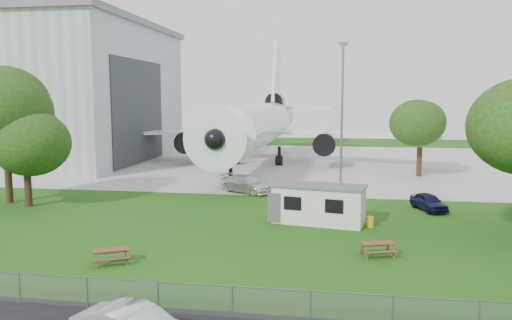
# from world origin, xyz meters

# --- Properties ---
(ground) EXTENTS (160.00, 160.00, 0.00)m
(ground) POSITION_xyz_m (0.00, 0.00, 0.00)
(ground) COLOR #285E14
(concrete_apron) EXTENTS (120.00, 46.00, 0.03)m
(concrete_apron) POSITION_xyz_m (0.00, 38.00, 0.01)
(concrete_apron) COLOR #B7B7B2
(concrete_apron) RESTS_ON ground
(hangar) EXTENTS (43.00, 31.00, 18.55)m
(hangar) POSITION_xyz_m (-37.97, 36.00, 9.41)
(hangar) COLOR #B2B7BC
(hangar) RESTS_ON ground
(airliner) EXTENTS (46.36, 47.73, 17.69)m
(airliner) POSITION_xyz_m (-2.00, 35.86, 5.27)
(airliner) COLOR white
(airliner) RESTS_ON ground
(site_cabin) EXTENTS (6.95, 3.84, 2.62)m
(site_cabin) POSITION_xyz_m (6.79, 6.05, 1.31)
(site_cabin) COLOR silver
(site_cabin) RESTS_ON ground
(picnic_west) EXTENTS (2.29, 2.16, 0.76)m
(picnic_west) POSITION_xyz_m (-3.47, -4.17, 0.00)
(picnic_west) COLOR brown
(picnic_west) RESTS_ON ground
(picnic_east) EXTENTS (2.15, 1.95, 0.76)m
(picnic_east) POSITION_xyz_m (10.15, -0.77, 0.00)
(picnic_east) COLOR brown
(picnic_east) RESTS_ON ground
(fence) EXTENTS (58.00, 0.04, 1.30)m
(fence) POSITION_xyz_m (0.00, -9.50, 0.00)
(fence) COLOR gray
(fence) RESTS_ON ground
(lamp_mast) EXTENTS (0.16, 0.16, 12.00)m
(lamp_mast) POSITION_xyz_m (8.20, 6.20, 6.00)
(lamp_mast) COLOR slate
(lamp_mast) RESTS_ON ground
(tree_west_big) EXTENTS (8.22, 8.22, 11.66)m
(tree_west_big) POSITION_xyz_m (-18.36, 8.75, 7.54)
(tree_west_big) COLOR #382619
(tree_west_big) RESTS_ON ground
(tree_west_small) EXTENTS (6.69, 6.69, 8.70)m
(tree_west_small) POSITION_xyz_m (-15.96, 7.70, 5.34)
(tree_west_small) COLOR #382619
(tree_west_small) RESTS_ON ground
(tree_far_apron) EXTENTS (6.67, 6.67, 8.80)m
(tree_far_apron) POSITION_xyz_m (16.84, 28.23, 5.46)
(tree_far_apron) COLOR #382619
(tree_far_apron) RESTS_ON ground
(car_ne_hatch) EXTENTS (2.67, 4.09, 1.29)m
(car_ne_hatch) POSITION_xyz_m (14.88, 11.14, 0.65)
(car_ne_hatch) COLOR black
(car_ne_hatch) RESTS_ON ground
(car_apron_van) EXTENTS (5.63, 4.41, 1.52)m
(car_apron_van) POSITION_xyz_m (-0.11, 16.14, 0.76)
(car_apron_van) COLOR silver
(car_apron_van) RESTS_ON ground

